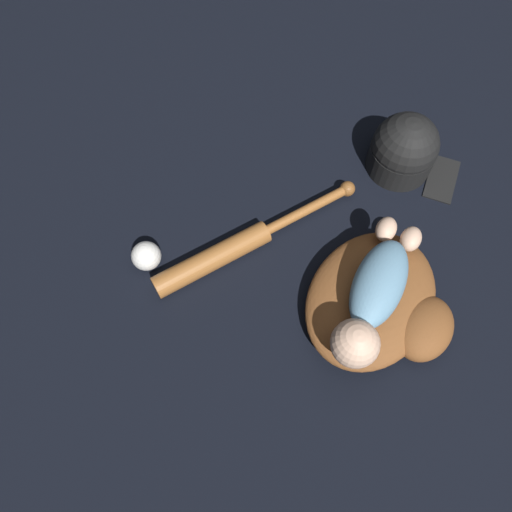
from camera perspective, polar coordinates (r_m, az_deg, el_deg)
The scene contains 6 objects.
ground_plane at distance 1.14m, azimuth 10.00°, elevation -6.48°, with size 6.00×6.00×0.00m, color black.
baseball_glove at distance 1.12m, azimuth 13.94°, elevation -5.24°, with size 0.42×0.38×0.08m.
baby_figure at distance 1.03m, azimuth 13.32°, elevation -4.49°, with size 0.35×0.24×0.10m.
baseball_bat at distance 1.16m, azimuth -2.59°, elevation 0.93°, with size 0.54×0.10×0.05m.
baseball at distance 1.17m, azimuth -12.43°, elevation 0.01°, with size 0.07×0.07×0.07m.
baseball_cap at distance 1.31m, azimuth 16.57°, elevation 11.56°, with size 0.22×0.25×0.16m.
Camera 1 is at (0.38, 0.19, 1.05)m, focal length 35.00 mm.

